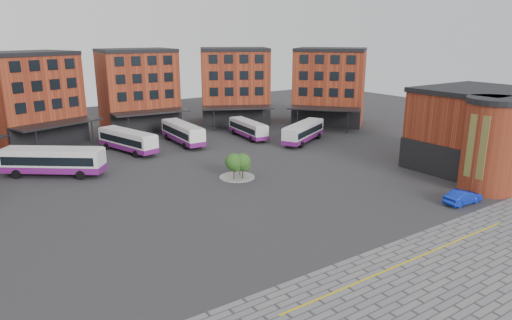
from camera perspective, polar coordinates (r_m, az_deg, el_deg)
ground at (r=46.50m, az=3.37°, el=-6.36°), size 160.00×160.00×0.00m
yellow_line at (r=38.89m, az=18.75°, el=-11.78°), size 26.00×0.15×0.02m
main_building at (r=76.18m, az=-17.49°, el=7.24°), size 94.14×42.48×14.60m
east_building at (r=64.40m, az=26.00°, el=3.21°), size 17.40×15.40×10.60m
tree_island at (r=55.83m, az=-2.18°, el=-0.51°), size 4.40×4.40×3.34m
bus_b at (r=62.39m, az=-24.09°, el=-0.11°), size 11.85×9.96×3.57m
bus_c at (r=71.29m, az=-15.75°, el=2.37°), size 5.68×11.85×3.26m
bus_d at (r=74.77m, az=-9.15°, el=3.38°), size 3.29×11.81×3.30m
bus_e at (r=78.07m, az=-1.01°, el=3.94°), size 3.50×10.55×2.91m
bus_f at (r=75.15m, az=5.95°, el=3.52°), size 11.34×7.53×3.21m
blue_car at (r=52.72m, az=24.44°, el=-4.23°), size 4.64×1.87×1.50m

